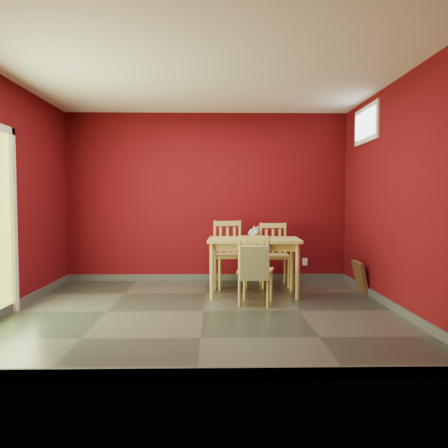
{
  "coord_description": "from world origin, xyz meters",
  "views": [
    {
      "loc": [
        0.14,
        -5.05,
        1.29
      ],
      "look_at": [
        0.25,
        0.45,
        1.0
      ],
      "focal_mm": 35.0,
      "sensor_mm": 36.0,
      "label": 1
    }
  ],
  "objects_px": {
    "tote_bag": "(254,263)",
    "cat": "(255,231)",
    "dining_table": "(254,245)",
    "chair_far_left": "(229,253)",
    "chair_near": "(255,269)",
    "picture_frame": "(360,277)",
    "chair_far_right": "(274,254)"
  },
  "relations": [
    {
      "from": "tote_bag",
      "to": "cat",
      "type": "bearing_deg",
      "value": 84.4
    },
    {
      "from": "tote_bag",
      "to": "cat",
      "type": "relative_size",
      "value": 1.28
    },
    {
      "from": "dining_table",
      "to": "chair_far_left",
      "type": "relative_size",
      "value": 1.3
    },
    {
      "from": "dining_table",
      "to": "chair_near",
      "type": "height_order",
      "value": "chair_near"
    },
    {
      "from": "tote_bag",
      "to": "chair_far_left",
      "type": "bearing_deg",
      "value": 100.38
    },
    {
      "from": "tote_bag",
      "to": "picture_frame",
      "type": "distance_m",
      "value": 1.85
    },
    {
      "from": "tote_bag",
      "to": "picture_frame",
      "type": "height_order",
      "value": "tote_bag"
    },
    {
      "from": "chair_far_left",
      "to": "dining_table",
      "type": "bearing_deg",
      "value": -62.02
    },
    {
      "from": "chair_far_right",
      "to": "chair_near",
      "type": "distance_m",
      "value": 1.29
    },
    {
      "from": "chair_far_left",
      "to": "chair_near",
      "type": "distance_m",
      "value": 1.21
    },
    {
      "from": "chair_near",
      "to": "tote_bag",
      "type": "xyz_separation_m",
      "value": [
        -0.03,
        -0.21,
        0.1
      ]
    },
    {
      "from": "cat",
      "to": "picture_frame",
      "type": "distance_m",
      "value": 1.64
    },
    {
      "from": "chair_near",
      "to": "dining_table",
      "type": "bearing_deg",
      "value": 86.77
    },
    {
      "from": "cat",
      "to": "picture_frame",
      "type": "relative_size",
      "value": 0.85
    },
    {
      "from": "chair_far_left",
      "to": "picture_frame",
      "type": "bearing_deg",
      "value": -14.45
    },
    {
      "from": "chair_near",
      "to": "picture_frame",
      "type": "bearing_deg",
      "value": 24.19
    },
    {
      "from": "chair_far_right",
      "to": "chair_near",
      "type": "relative_size",
      "value": 1.09
    },
    {
      "from": "chair_far_left",
      "to": "picture_frame",
      "type": "relative_size",
      "value": 2.24
    },
    {
      "from": "dining_table",
      "to": "cat",
      "type": "xyz_separation_m",
      "value": [
        0.02,
        0.06,
        0.19
      ]
    },
    {
      "from": "chair_near",
      "to": "tote_bag",
      "type": "height_order",
      "value": "chair_near"
    },
    {
      "from": "tote_bag",
      "to": "dining_table",
      "type": "bearing_deg",
      "value": 85.3
    },
    {
      "from": "picture_frame",
      "to": "dining_table",
      "type": "bearing_deg",
      "value": -175.35
    },
    {
      "from": "dining_table",
      "to": "cat",
      "type": "height_order",
      "value": "cat"
    },
    {
      "from": "chair_far_right",
      "to": "chair_near",
      "type": "height_order",
      "value": "chair_far_right"
    },
    {
      "from": "chair_near",
      "to": "chair_far_left",
      "type": "bearing_deg",
      "value": 103.68
    },
    {
      "from": "chair_far_left",
      "to": "chair_near",
      "type": "height_order",
      "value": "chair_far_left"
    },
    {
      "from": "dining_table",
      "to": "chair_far_right",
      "type": "distance_m",
      "value": 0.77
    },
    {
      "from": "chair_far_left",
      "to": "tote_bag",
      "type": "bearing_deg",
      "value": -79.62
    },
    {
      "from": "chair_far_right",
      "to": "picture_frame",
      "type": "height_order",
      "value": "chair_far_right"
    },
    {
      "from": "chair_far_left",
      "to": "tote_bag",
      "type": "distance_m",
      "value": 1.4
    },
    {
      "from": "chair_far_right",
      "to": "dining_table",
      "type": "bearing_deg",
      "value": -119.42
    },
    {
      "from": "cat",
      "to": "chair_near",
      "type": "bearing_deg",
      "value": -114.75
    }
  ]
}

